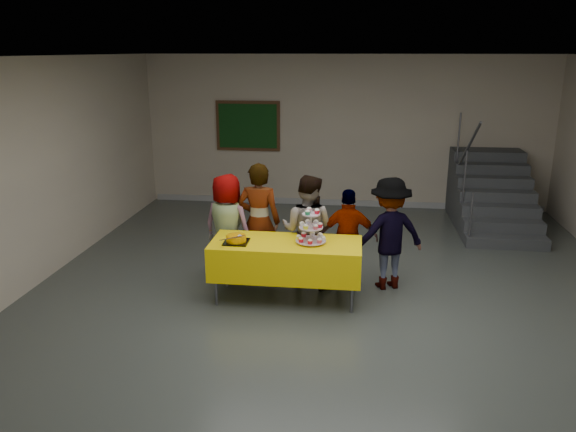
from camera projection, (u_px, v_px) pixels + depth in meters
name	position (u px, v px, depth m)	size (l,w,h in m)	color
room_shell	(334.00, 138.00, 6.21)	(10.00, 10.04, 3.02)	#4C514C
bake_table	(286.00, 258.00, 7.06)	(1.88, 0.78, 0.77)	#595960
cupcake_stand	(311.00, 230.00, 6.92)	(0.38, 0.38, 0.44)	silver
bear_cake	(236.00, 238.00, 6.96)	(0.32, 0.36, 0.12)	black
schoolchild_a	(227.00, 227.00, 7.71)	(0.72, 0.47, 1.47)	slate
schoolchild_b	(259.00, 222.00, 7.67)	(0.60, 0.39, 1.64)	slate
schoolchild_c	(307.00, 231.00, 7.46)	(0.74, 0.58, 1.52)	slate
schoolchild_d	(348.00, 238.00, 7.46)	(0.78, 0.33, 1.34)	slate
schoolchild_e	(389.00, 234.00, 7.38)	(0.97, 0.56, 1.50)	slate
staircase	(490.00, 197.00, 10.27)	(1.30, 2.40, 2.04)	#424447
noticeboard	(248.00, 126.00, 11.30)	(1.30, 0.05, 1.00)	#472B16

